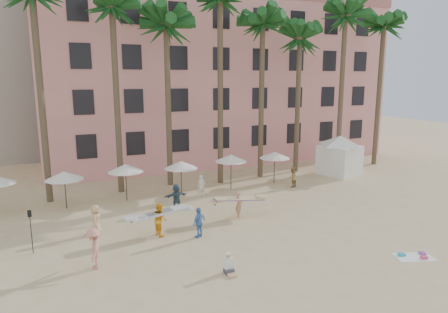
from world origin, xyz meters
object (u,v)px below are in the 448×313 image
object	(u,v)px
pink_hotel	(213,83)
carrier_yellow	(239,202)
cabana	(340,152)
carrier_white	(160,218)

from	to	relation	value
pink_hotel	carrier_yellow	size ratio (longest dim) A/B	10.98
cabana	carrier_yellow	bearing A→B (deg)	-153.20
pink_hotel	cabana	bearing A→B (deg)	-62.18
cabana	carrier_yellow	world-z (taller)	cabana
carrier_yellow	carrier_white	xyz separation A→B (m)	(-5.20, -0.81, -0.00)
pink_hotel	carrier_yellow	bearing A→B (deg)	-107.57
pink_hotel	carrier_white	distance (m)	24.53
pink_hotel	carrier_yellow	distance (m)	21.84
cabana	carrier_yellow	xyz separation A→B (m)	(-13.15, -6.64, -1.09)
pink_hotel	cabana	world-z (taller)	pink_hotel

